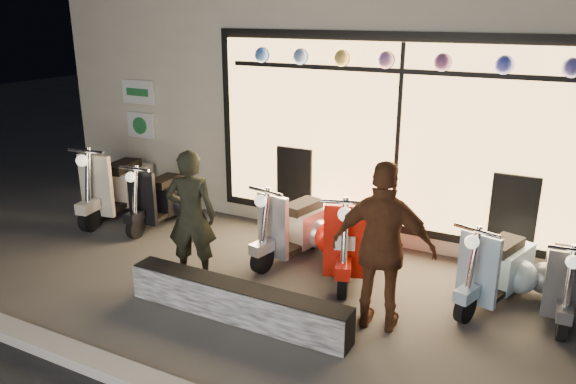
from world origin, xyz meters
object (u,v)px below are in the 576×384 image
graffiti_barrier (237,302)px  man (191,216)px  scooter_silver (300,225)px  scooter_red (347,235)px  woman (383,248)px

graffiti_barrier → man: (-0.99, 0.57, 0.60)m
man → scooter_silver: bearing=-147.0°
scooter_silver → scooter_red: 0.73m
woman → graffiti_barrier: bearing=13.6°
scooter_silver → graffiti_barrier: bearing=-72.7°
scooter_silver → scooter_red: scooter_red is taller
graffiti_barrier → man: size_ratio=1.59×
woman → man: bearing=-8.7°
man → woman: size_ratio=0.91×
graffiti_barrier → woman: 1.64m
graffiti_barrier → scooter_silver: 1.82m
graffiti_barrier → man: 1.29m
scooter_red → man: bearing=-163.0°
scooter_red → woman: (0.83, -1.14, 0.44)m
scooter_red → man: man is taller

